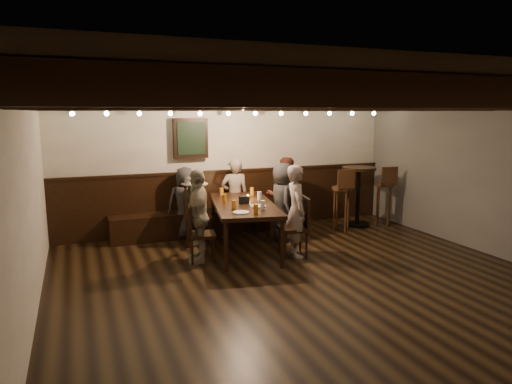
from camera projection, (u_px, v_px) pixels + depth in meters
name	position (u px, v px, depth m)	size (l,w,h in m)	color
room	(240.00, 183.00, 7.41)	(7.00, 7.00, 7.00)	black
dining_table	(244.00, 207.00, 7.31)	(1.32, 2.21, 0.78)	black
chair_left_near	(197.00, 227.00, 7.69)	(0.53, 0.53, 0.99)	black
chair_left_far	(201.00, 244.00, 6.82)	(0.46, 0.46, 0.86)	black
chair_right_near	(281.00, 224.00, 7.95)	(0.52, 0.52, 0.97)	black
chair_right_far	(294.00, 238.00, 7.08)	(0.50, 0.50, 0.93)	black
person_bench_left	(185.00, 203.00, 8.03)	(0.62, 0.41, 1.28)	#2C2B2E
person_bench_centre	(235.00, 196.00, 8.33)	(0.51, 0.33, 1.39)	gray
person_bench_right	(285.00, 196.00, 8.35)	(0.68, 0.53, 1.41)	#53241C
person_left_near	(195.00, 210.00, 7.63)	(0.77, 0.44, 1.20)	gray
person_left_far	(198.00, 216.00, 6.74)	(0.82, 0.34, 1.40)	#9E987F
person_right_near	(282.00, 202.00, 7.89)	(0.66, 0.43, 1.36)	#2A2B2D
person_right_far	(296.00, 211.00, 7.01)	(0.52, 0.34, 1.43)	gray
pint_a	(221.00, 192.00, 7.92)	(0.07, 0.07, 0.14)	#BF7219
pint_b	(252.00, 191.00, 7.96)	(0.07, 0.07, 0.14)	#BF7219
pint_c	(224.00, 198.00, 7.33)	(0.07, 0.07, 0.14)	#BF7219
pint_d	(260.00, 196.00, 7.54)	(0.07, 0.07, 0.14)	silver
pint_e	(234.00, 205.00, 6.81)	(0.07, 0.07, 0.14)	#BF7219
pint_f	(263.00, 205.00, 6.79)	(0.07, 0.07, 0.14)	silver
pint_g	(256.00, 209.00, 6.52)	(0.07, 0.07, 0.14)	#BF7219
plate_near	(241.00, 212.00, 6.59)	(0.24, 0.24, 0.01)	white
plate_far	(258.00, 206.00, 7.04)	(0.24, 0.24, 0.01)	white
condiment_caddy	(244.00, 200.00, 7.24)	(0.15, 0.10, 0.12)	black
candle	(248.00, 198.00, 7.61)	(0.05, 0.05, 0.05)	beige
high_top_table	(358.00, 187.00, 8.89)	(0.66, 0.66, 1.17)	black
bar_stool_left	(341.00, 208.00, 8.57)	(0.38, 0.40, 1.18)	#382111
bar_stool_right	(384.00, 203.00, 8.98)	(0.37, 0.40, 1.18)	#382111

